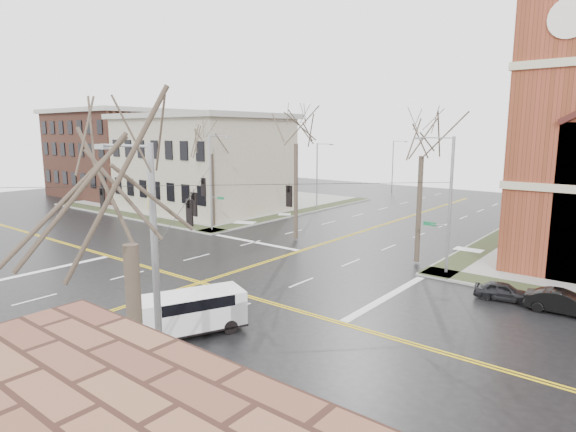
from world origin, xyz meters
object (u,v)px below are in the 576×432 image
Objects in this scene: streetlight_north_a at (318,173)px; tree_se at (129,226)px; cargo_van at (195,310)px; tree_nw_near at (296,137)px; signal_pole_ne at (448,201)px; signal_pole_nw at (212,180)px; signal_pole_se at (153,290)px; tree_nw_far at (211,150)px; tree_ne at (422,149)px; parked_car_a at (503,291)px; parked_car_b at (563,302)px; streetlight_north_b at (394,165)px.

streetlight_north_a is 0.79× the size of tree_se.
tree_nw_near is (-8.34, 18.62, 7.82)m from cargo_van.
signal_pole_nw is (-22.64, 0.00, 0.00)m from signal_pole_ne.
signal_pole_se is 0.85× the size of tree_nw_far.
tree_nw_near is 30.90m from tree_se.
tree_nw_near reaches higher than tree_ne.
tree_nw_far is 1.05× the size of tree_se.
parked_car_a is at bearing -32.66° from signal_pole_ne.
tree_nw_far reaches higher than tree_se.
parked_car_b is (7.60, -3.11, -4.34)m from signal_pole_ne.
tree_ne reaches higher than signal_pole_ne.
tree_nw_near is (-13.98, 24.82, 4.02)m from signal_pole_se.
parked_car_b is 0.35× the size of tree_nw_far.
cargo_van is 26.69m from tree_nw_far.
signal_pole_nw is 27.71m from parked_car_a.
signal_pole_nw is at bearing -91.05° from streetlight_north_b.
cargo_van is 0.54× the size of tree_se.
parked_car_a is at bearing 77.85° from cargo_van.
streetlight_north_b is 49.58m from parked_car_b.
tree_nw_near is at bearing 120.58° from tree_se.
signal_pole_se reaches higher than streetlight_north_b.
signal_pole_ne and signal_pole_nw have the same top height.
streetlight_north_a is 17.31m from tree_nw_near.
parked_car_a is at bearing 77.22° from signal_pole_se.
parked_car_b is 23.41m from tree_se.
signal_pole_nw reaches higher than parked_car_b.
parked_car_b is (7.60, 19.89, -4.34)m from signal_pole_se.
signal_pole_nw is 24.21m from cargo_van.
tree_ne is at bearing -61.04° from streetlight_north_b.
parked_car_a is at bearing 82.59° from tree_se.
tree_ne is (-7.07, 4.25, 7.74)m from parked_car_a.
signal_pole_se is 3.42m from tree_se.
tree_se is at bearing -45.37° from tree_nw_far.
parked_car_b is 0.30× the size of tree_nw_near.
tree_ne reaches higher than streetlight_north_b.
tree_nw_far is at bearing 159.55° from cargo_van.
cargo_van is (-5.64, -16.80, -3.79)m from signal_pole_ne.
tree_nw_far reaches higher than parked_car_b.
signal_pole_se reaches higher than parked_car_a.
signal_pole_se is at bearing -69.73° from streetlight_north_b.
streetlight_north_b is (-21.97, 36.50, -0.48)m from signal_pole_ne.
signal_pole_nw is 0.85× the size of tree_nw_far.
tree_nw_near reaches higher than signal_pole_se.
tree_ne is at bearing 62.64° from parked_car_b.
streetlight_north_a reaches higher than parked_car_a.
tree_ne is at bearing 152.06° from signal_pole_ne.
parked_car_b is (3.04, -0.19, 0.08)m from parked_car_a.
parked_car_b is 23.66m from tree_nw_near.
tree_ne reaches higher than parked_car_a.
streetlight_north_b is 0.75× the size of tree_nw_far.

